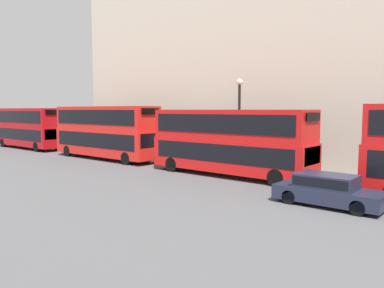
{
  "coord_description": "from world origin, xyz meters",
  "views": [
    {
      "loc": [
        -18.21,
        4.91,
        4.27
      ],
      "look_at": [
        0.48,
        20.69,
        2.02
      ],
      "focal_mm": 35.0,
      "sensor_mm": 36.0,
      "label": 1
    }
  ],
  "objects": [
    {
      "name": "bus_third_in_queue",
      "position": [
        1.6,
        31.47,
        2.5
      ],
      "size": [
        2.59,
        11.44,
        4.55
      ],
      "color": "red",
      "rests_on": "ground"
    },
    {
      "name": "bus_second_in_queue",
      "position": [
        1.6,
        18.53,
        2.36
      ],
      "size": [
        2.59,
        11.13,
        4.27
      ],
      "color": "red",
      "rests_on": "ground"
    },
    {
      "name": "street_lamp",
      "position": [
        3.36,
        18.91,
        3.94
      ],
      "size": [
        0.44,
        0.44,
        6.36
      ],
      "color": "black",
      "rests_on": "ground"
    },
    {
      "name": "bus_trailing",
      "position": [
        1.6,
        45.21,
        2.43
      ],
      "size": [
        2.59,
        10.94,
        4.42
      ],
      "color": "#A80F14",
      "rests_on": "ground"
    },
    {
      "name": "car_hatchback",
      "position": [
        -1.8,
        10.86,
        0.75
      ],
      "size": [
        1.84,
        4.65,
        1.41
      ],
      "color": "#1E2338",
      "rests_on": "ground"
    }
  ]
}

